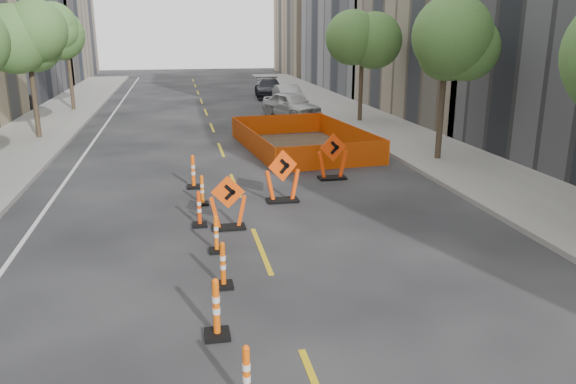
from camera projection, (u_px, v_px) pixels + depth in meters
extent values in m
plane|color=black|center=(295.00, 335.00, 9.80)|extent=(140.00, 140.00, 0.00)
cube|color=gray|center=(451.00, 159.00, 22.76)|extent=(4.00, 90.00, 0.15)
cube|color=tan|center=(334.00, 4.00, 65.95)|extent=(12.00, 14.00, 16.00)
cylinder|color=#382B1E|center=(36.00, 107.00, 26.63)|extent=(0.24, 0.24, 3.15)
sphere|color=#407532|center=(28.00, 43.00, 25.80)|extent=(2.80, 2.80, 2.80)
cylinder|color=#382B1E|center=(72.00, 87.00, 36.05)|extent=(0.24, 0.24, 3.15)
sphere|color=#407532|center=(66.00, 39.00, 35.23)|extent=(2.80, 2.80, 2.80)
cylinder|color=#382B1E|center=(440.00, 123.00, 22.23)|extent=(0.24, 0.24, 3.15)
sphere|color=#407532|center=(446.00, 45.00, 21.40)|extent=(2.80, 2.80, 2.80)
cylinder|color=#382B1E|center=(360.00, 95.00, 31.65)|extent=(0.24, 0.24, 3.15)
sphere|color=#407532|center=(362.00, 40.00, 30.82)|extent=(2.80, 2.80, 2.80)
imported|color=silver|center=(291.00, 105.00, 33.87)|extent=(3.42, 4.81, 1.52)
imported|color=#A3A5A9|center=(288.00, 96.00, 38.75)|extent=(1.62, 4.38, 1.43)
imported|color=black|center=(269.00, 88.00, 43.66)|extent=(2.48, 5.23, 1.47)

